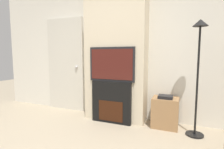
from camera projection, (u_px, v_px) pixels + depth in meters
name	position (u px, v px, depth m)	size (l,w,h in m)	color
wall_back	(120.00, 49.00, 3.48)	(6.00, 0.06, 2.70)	silver
chimney_breast	(116.00, 49.00, 3.27)	(1.15, 0.39, 2.70)	beige
fireplace	(112.00, 102.00, 3.20)	(0.74, 0.15, 0.76)	black
television	(112.00, 64.00, 3.12)	(0.85, 0.07, 0.61)	black
floor_lamp	(199.00, 59.00, 2.57)	(0.26, 0.26, 1.75)	black
media_stand	(165.00, 112.00, 3.00)	(0.43, 0.37, 0.56)	#997047
entry_door	(65.00, 65.00, 3.95)	(0.92, 0.09, 2.05)	beige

